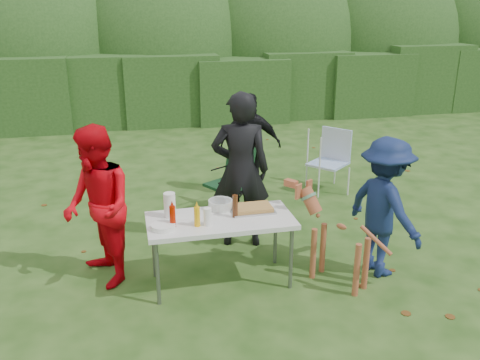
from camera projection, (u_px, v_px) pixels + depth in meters
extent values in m
plane|color=#1E4211|center=(250.00, 293.00, 5.23)|extent=(80.00, 80.00, 0.00)
cube|color=#23471C|center=(171.00, 88.00, 12.30)|extent=(22.00, 1.40, 1.70)
ellipsoid|color=#3D6628|center=(164.00, 50.00, 13.52)|extent=(20.00, 2.60, 3.20)
cube|color=silver|center=(220.00, 221.00, 5.20)|extent=(1.50, 0.70, 0.05)
cylinder|color=slate|center=(158.00, 273.00, 4.93)|extent=(0.04, 0.04, 0.69)
cylinder|color=slate|center=(291.00, 258.00, 5.21)|extent=(0.04, 0.04, 0.69)
cylinder|color=slate|center=(154.00, 248.00, 5.44)|extent=(0.04, 0.04, 0.69)
cylinder|color=slate|center=(275.00, 235.00, 5.73)|extent=(0.04, 0.04, 0.69)
imported|color=black|center=(240.00, 171.00, 6.01)|extent=(0.77, 0.58, 1.89)
imported|color=red|center=(98.00, 207.00, 5.19)|extent=(0.88, 0.99, 1.70)
imported|color=black|center=(251.00, 145.00, 7.70)|extent=(0.99, 0.62, 1.56)
imported|color=#13224C|center=(384.00, 208.00, 5.40)|extent=(0.82, 1.11, 1.53)
cube|color=#B7B7BA|center=(253.00, 210.00, 5.38)|extent=(0.45, 0.30, 0.02)
cube|color=#B98642|center=(253.00, 208.00, 5.37)|extent=(0.40, 0.26, 0.04)
cylinder|color=#EEAC0D|center=(197.00, 217.00, 4.99)|extent=(0.06, 0.06, 0.20)
cylinder|color=#A71500|center=(173.00, 217.00, 4.96)|extent=(0.06, 0.06, 0.22)
cylinder|color=#47230F|center=(235.00, 206.00, 5.19)|extent=(0.06, 0.06, 0.24)
cylinder|color=white|center=(170.00, 205.00, 5.19)|extent=(0.12, 0.12, 0.26)
cylinder|color=white|center=(208.00, 217.00, 5.01)|extent=(0.08, 0.08, 0.18)
cylinder|color=silver|center=(221.00, 205.00, 5.42)|extent=(0.26, 0.26, 0.10)
cylinder|color=white|center=(163.00, 227.00, 4.95)|extent=(0.24, 0.24, 0.05)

